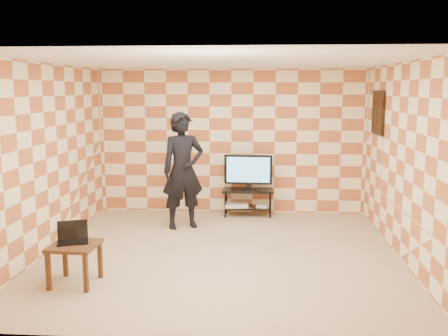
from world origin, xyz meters
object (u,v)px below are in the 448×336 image
(tv, at_px, (248,170))
(person, at_px, (183,171))
(side_table, at_px, (74,251))
(tv_stand, at_px, (248,196))

(tv, bearing_deg, person, -141.37)
(side_table, bearing_deg, person, 70.24)
(tv, distance_m, person, 1.38)
(tv_stand, relative_size, person, 0.48)
(side_table, distance_m, person, 2.80)
(tv_stand, bearing_deg, person, -141.27)
(tv, bearing_deg, side_table, -120.20)
(tv, relative_size, side_table, 1.54)
(tv_stand, distance_m, side_table, 3.98)
(person, bearing_deg, side_table, -134.47)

